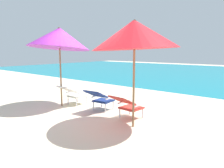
{
  "coord_description": "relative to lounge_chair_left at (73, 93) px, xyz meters",
  "views": [
    {
      "loc": [
        4.1,
        -4.49,
        1.78
      ],
      "look_at": [
        0.0,
        0.47,
        0.75
      ],
      "focal_mm": 33.49,
      "sensor_mm": 36.0,
      "label": 1
    }
  ],
  "objects": [
    {
      "name": "ground_plane",
      "position": [
        1.17,
        4.14,
        -0.4
      ],
      "size": [
        40.0,
        40.0,
        0.0
      ],
      "primitive_type": "plane",
      "color": "beige"
    },
    {
      "name": "ocean_band",
      "position": [
        1.17,
        13.03,
        -0.4
      ],
      "size": [
        40.0,
        18.0,
        0.01
      ],
      "primitive_type": "cube",
      "color": "teal",
      "rests_on": "ground_plane"
    },
    {
      "name": "lounge_chair_left",
      "position": [
        0.0,
        0.0,
        0.0
      ],
      "size": [
        0.57,
        0.89,
        0.68
      ],
      "color": "silver",
      "rests_on": "ground_plane"
    },
    {
      "name": "lounge_chair_center",
      "position": [
        1.15,
        0.06,
        0.0
      ],
      "size": [
        0.63,
        0.93,
        0.68
      ],
      "color": "navy",
      "rests_on": "ground_plane"
    },
    {
      "name": "lounge_chair_right",
      "position": [
        2.23,
        -0.06,
        0.0
      ],
      "size": [
        0.6,
        0.91,
        0.68
      ],
      "color": "red",
      "rests_on": "ground_plane"
    },
    {
      "name": "beach_umbrella_left",
      "position": [
        -0.21,
        -0.3,
        1.76
      ],
      "size": [
        1.95,
        2.0,
        2.58
      ],
      "color": "olive",
      "rests_on": "ground_plane"
    },
    {
      "name": "beach_umbrella_right",
      "position": [
        2.63,
        -0.38,
        1.73
      ],
      "size": [
        2.49,
        2.48,
        2.5
      ],
      "color": "olive",
      "rests_on": "ground_plane"
    }
  ]
}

